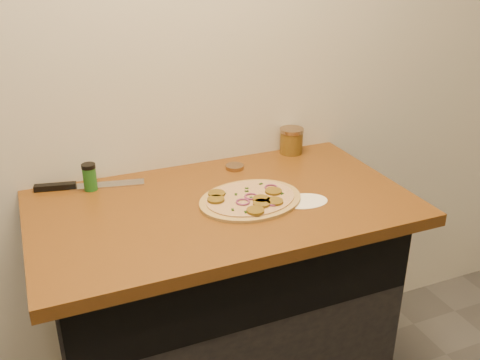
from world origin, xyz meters
name	(u,v)px	position (x,y,z in m)	size (l,w,h in m)	color
cabinet	(221,313)	(0.00, 1.45, 0.43)	(1.10, 0.60, 0.86)	black
countertop	(222,206)	(0.00, 1.42, 0.88)	(1.20, 0.70, 0.04)	brown
pizza	(251,199)	(0.08, 1.38, 0.91)	(0.39, 0.39, 0.02)	tan
chefs_knife	(80,186)	(-0.40, 1.70, 0.91)	(0.36, 0.11, 0.02)	#B7BAC1
mason_jar_lid	(235,167)	(0.14, 1.64, 0.91)	(0.07, 0.07, 0.01)	#937555
salsa_jar	(291,141)	(0.40, 1.70, 0.95)	(0.09, 0.09, 0.10)	#9F1C0F
spice_shaker	(90,177)	(-0.37, 1.67, 0.95)	(0.05, 0.05, 0.09)	#1F611E
flour_spill	(304,201)	(0.24, 1.32, 0.90)	(0.15, 0.15, 0.00)	white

